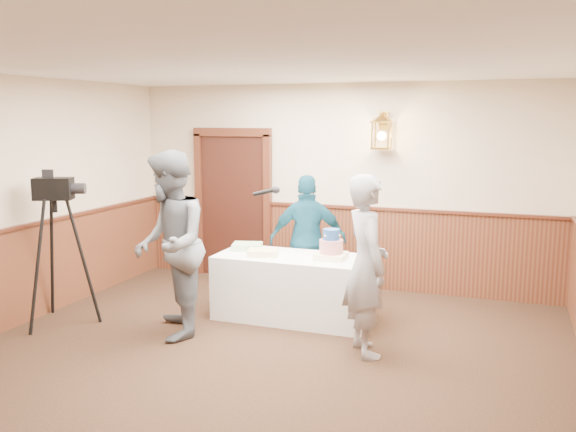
# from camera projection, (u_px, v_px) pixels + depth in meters

# --- Properties ---
(ground) EXTENTS (7.00, 7.00, 0.00)m
(ground) POSITION_uv_depth(u_px,v_px,m) (234.00, 385.00, 5.38)
(ground) COLOR black
(ground) RESTS_ON ground
(room_shell) EXTENTS (6.02, 7.02, 2.81)m
(room_shell) POSITION_uv_depth(u_px,v_px,m) (248.00, 208.00, 5.58)
(room_shell) COLOR beige
(room_shell) RESTS_ON ground
(display_table) EXTENTS (1.80, 0.80, 0.75)m
(display_table) POSITION_uv_depth(u_px,v_px,m) (294.00, 287.00, 7.12)
(display_table) COLOR white
(display_table) RESTS_ON ground
(tiered_cake) EXTENTS (0.34, 0.34, 0.34)m
(tiered_cake) POSITION_uv_depth(u_px,v_px,m) (331.00, 247.00, 6.90)
(tiered_cake) COLOR #FFF1C1
(tiered_cake) RESTS_ON display_table
(sheet_cake_yellow) EXTENTS (0.40, 0.34, 0.07)m
(sheet_cake_yellow) POSITION_uv_depth(u_px,v_px,m) (263.00, 253.00, 7.07)
(sheet_cake_yellow) COLOR #FFE998
(sheet_cake_yellow) RESTS_ON display_table
(sheet_cake_green) EXTENTS (0.40, 0.36, 0.08)m
(sheet_cake_green) POSITION_uv_depth(u_px,v_px,m) (247.00, 247.00, 7.39)
(sheet_cake_green) COLOR #97CC90
(sheet_cake_green) RESTS_ON display_table
(interviewer) EXTENTS (1.66, 1.22, 2.00)m
(interviewer) POSITION_uv_depth(u_px,v_px,m) (170.00, 245.00, 6.45)
(interviewer) COLOR slate
(interviewer) RESTS_ON ground
(baker) EXTENTS (0.71, 0.79, 1.80)m
(baker) POSITION_uv_depth(u_px,v_px,m) (366.00, 265.00, 5.98)
(baker) COLOR #929298
(baker) RESTS_ON ground
(assistant_p) EXTENTS (1.04, 0.68, 1.64)m
(assistant_p) POSITION_uv_depth(u_px,v_px,m) (308.00, 240.00, 7.62)
(assistant_p) COLOR navy
(assistant_p) RESTS_ON ground
(tv_camera_rig) EXTENTS (0.65, 0.61, 1.68)m
(tv_camera_rig) POSITION_uv_depth(u_px,v_px,m) (58.00, 259.00, 6.89)
(tv_camera_rig) COLOR black
(tv_camera_rig) RESTS_ON ground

